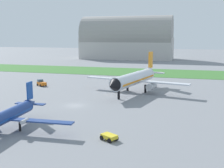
{
  "coord_description": "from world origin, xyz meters",
  "views": [
    {
      "loc": [
        24.82,
        -57.88,
        15.63
      ],
      "look_at": [
        5.02,
        13.52,
        3.0
      ],
      "focal_mm": 45.04,
      "sensor_mm": 36.0,
      "label": 1
    }
  ],
  "objects_px": {
    "airplane_midfield_jet": "(135,79)",
    "pushback_tug_near_gate": "(41,83)",
    "baggage_cart_midfield": "(109,137)",
    "airplane_foreground_turboprop": "(6,116)"
  },
  "relations": [
    {
      "from": "airplane_midfield_jet",
      "to": "pushback_tug_near_gate",
      "type": "xyz_separation_m",
      "value": [
        -30.73,
        2.32,
        -2.99
      ]
    },
    {
      "from": "airplane_midfield_jet",
      "to": "pushback_tug_near_gate",
      "type": "distance_m",
      "value": 30.96
    },
    {
      "from": "airplane_midfield_jet",
      "to": "baggage_cart_midfield",
      "type": "distance_m",
      "value": 37.85
    },
    {
      "from": "airplane_foreground_turboprop",
      "to": "airplane_midfield_jet",
      "type": "bearing_deg",
      "value": 156.77
    },
    {
      "from": "airplane_foreground_turboprop",
      "to": "baggage_cart_midfield",
      "type": "height_order",
      "value": "airplane_foreground_turboprop"
    },
    {
      "from": "airplane_foreground_turboprop",
      "to": "baggage_cart_midfield",
      "type": "bearing_deg",
      "value": 89.57
    },
    {
      "from": "pushback_tug_near_gate",
      "to": "baggage_cart_midfield",
      "type": "xyz_separation_m",
      "value": [
        33.98,
        -39.89,
        -0.34
      ]
    },
    {
      "from": "airplane_midfield_jet",
      "to": "pushback_tug_near_gate",
      "type": "height_order",
      "value": "airplane_midfield_jet"
    },
    {
      "from": "airplane_midfield_jet",
      "to": "baggage_cart_midfield",
      "type": "bearing_deg",
      "value": 17.57
    },
    {
      "from": "airplane_midfield_jet",
      "to": "pushback_tug_near_gate",
      "type": "bearing_deg",
      "value": -81.71
    }
  ]
}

